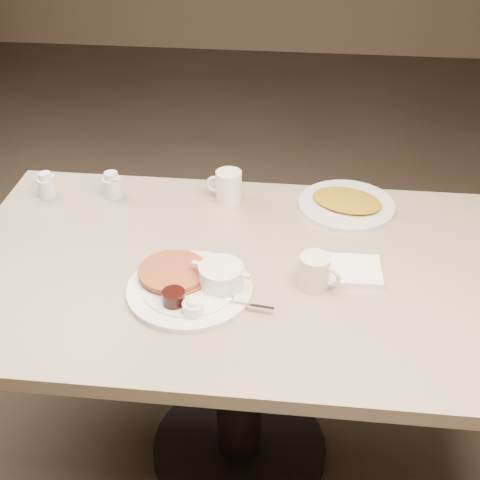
# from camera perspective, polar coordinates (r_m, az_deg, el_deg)

# --- Properties ---
(room) EXTENTS (7.04, 8.04, 2.84)m
(room) POSITION_cam_1_polar(r_m,az_deg,el_deg) (1.43, -0.09, 19.03)
(room) COLOR #4C3F33
(room) RESTS_ON ground
(diner_table) EXTENTS (1.50, 0.90, 0.75)m
(diner_table) POSITION_cam_1_polar(r_m,az_deg,el_deg) (1.83, -0.07, -6.56)
(diner_table) COLOR tan
(diner_table) RESTS_ON ground
(main_plate) EXTENTS (0.41, 0.39, 0.07)m
(main_plate) POSITION_cam_1_polar(r_m,az_deg,el_deg) (1.63, -4.09, -3.75)
(main_plate) COLOR white
(main_plate) RESTS_ON diner_table
(coffee_mug_near) EXTENTS (0.12, 0.10, 0.09)m
(coffee_mug_near) POSITION_cam_1_polar(r_m,az_deg,el_deg) (1.64, 6.57, -2.74)
(coffee_mug_near) COLOR silver
(coffee_mug_near) RESTS_ON diner_table
(napkin) EXTENTS (0.17, 0.13, 0.02)m
(napkin) POSITION_cam_1_polar(r_m,az_deg,el_deg) (1.72, 9.51, -2.63)
(napkin) COLOR white
(napkin) RESTS_ON diner_table
(coffee_mug_far) EXTENTS (0.12, 0.09, 0.10)m
(coffee_mug_far) POSITION_cam_1_polar(r_m,az_deg,el_deg) (1.98, -1.05, 4.66)
(coffee_mug_far) COLOR white
(coffee_mug_far) RESTS_ON diner_table
(creamer_left) EXTENTS (0.08, 0.07, 0.08)m
(creamer_left) POSITION_cam_1_polar(r_m,az_deg,el_deg) (2.09, -16.48, 4.55)
(creamer_left) COLOR white
(creamer_left) RESTS_ON diner_table
(creamer_right) EXTENTS (0.07, 0.08, 0.08)m
(creamer_right) POSITION_cam_1_polar(r_m,az_deg,el_deg) (2.05, -11.06, 4.70)
(creamer_right) COLOR silver
(creamer_right) RESTS_ON diner_table
(hash_plate) EXTENTS (0.37, 0.37, 0.04)m
(hash_plate) POSITION_cam_1_polar(r_m,az_deg,el_deg) (1.99, 9.25, 3.14)
(hash_plate) COLOR silver
(hash_plate) RESTS_ON diner_table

